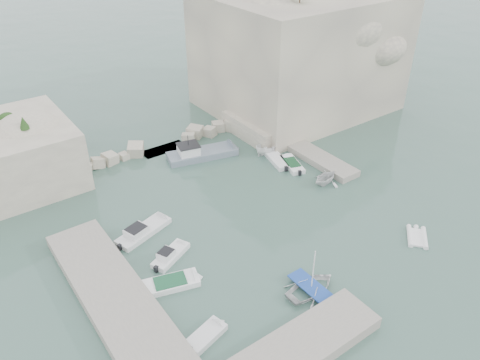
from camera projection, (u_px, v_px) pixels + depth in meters
ground at (274, 230)px, 47.62m from camera, size 400.00×400.00×0.00m
cliff_east at (298, 52)px, 70.18m from camera, size 26.00×22.00×17.00m
cliff_terrace at (265, 125)px, 65.70m from camera, size 8.00×10.00×2.50m
outcrop_west at (0, 159)px, 53.03m from camera, size 16.00×14.00×7.00m
quay_west at (121, 307)px, 38.26m from camera, size 5.00×24.00×1.10m
ledge_east at (306, 151)px, 60.92m from camera, size 3.00×16.00×0.80m
breakwater at (163, 145)px, 61.84m from camera, size 28.00×3.00×1.40m
motorboat_e at (206, 338)px, 36.34m from camera, size 4.07×2.46×0.70m
motorboat_b at (171, 258)px, 44.15m from camera, size 4.88×3.38×1.40m
motorboat_c at (171, 286)px, 41.07m from camera, size 5.85×3.45×0.70m
motorboat_a at (144, 233)px, 47.21m from camera, size 6.93×3.90×1.40m
rowboat at (311, 291)px, 40.56m from camera, size 4.97×3.59×1.02m
inflatable_dinghy at (417, 238)px, 46.56m from camera, size 3.89×3.68×0.44m
tender_east_a at (325, 183)px, 55.14m from camera, size 4.20×3.78×1.97m
tender_east_b at (292, 166)px, 58.46m from camera, size 3.09×5.15×0.70m
tender_east_c at (277, 162)px, 59.36m from camera, size 2.85×5.44×0.70m
tender_east_d at (271, 152)px, 61.47m from camera, size 4.82×1.91×1.85m
work_boat at (203, 157)px, 60.52m from camera, size 10.28×5.17×2.20m
rowboat_mast at (313, 268)px, 39.16m from camera, size 0.10×0.10×4.20m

